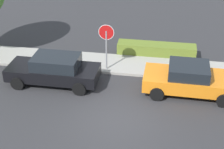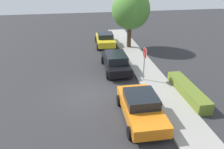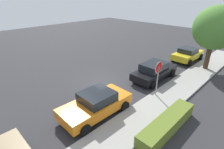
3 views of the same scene
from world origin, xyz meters
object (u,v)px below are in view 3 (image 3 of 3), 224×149
(parked_car_black, at_px, (154,71))
(parked_car_orange, at_px, (96,104))
(parked_car_yellow, at_px, (188,54))
(stop_sign, at_px, (158,73))
(street_tree_near_corner, at_px, (216,28))

(parked_car_black, relative_size, parked_car_orange, 1.02)
(parked_car_black, distance_m, parked_car_yellow, 6.40)
(stop_sign, xyz_separation_m, parked_car_yellow, (-8.69, -1.57, -1.08))
(stop_sign, height_order, parked_car_orange, stop_sign)
(stop_sign, height_order, parked_car_yellow, stop_sign)
(stop_sign, xyz_separation_m, parked_car_orange, (4.20, -1.42, -1.06))
(stop_sign, bearing_deg, street_tree_near_corner, 173.91)
(parked_car_orange, distance_m, street_tree_near_corner, 12.26)
(parked_car_black, height_order, parked_car_yellow, parked_car_black)
(parked_car_black, bearing_deg, street_tree_near_corner, 154.83)
(stop_sign, relative_size, parked_car_black, 0.58)
(street_tree_near_corner, bearing_deg, parked_car_yellow, -117.89)
(street_tree_near_corner, bearing_deg, parked_car_orange, -10.78)
(parked_car_yellow, bearing_deg, parked_car_black, -0.45)
(stop_sign, distance_m, parked_car_orange, 4.56)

